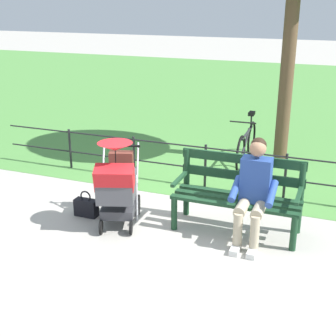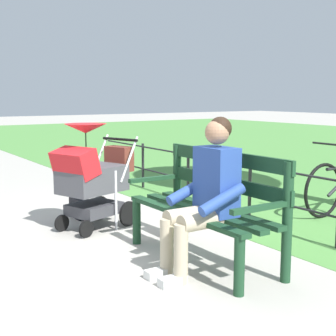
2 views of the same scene
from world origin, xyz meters
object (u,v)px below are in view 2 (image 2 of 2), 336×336
(person_on_bench, at_px, (206,191))
(stroller, at_px, (92,175))
(handbag, at_px, (80,207))
(park_bench, at_px, (210,201))

(person_on_bench, height_order, stroller, person_on_bench)
(stroller, relative_size, handbag, 3.11)
(person_on_bench, bearing_deg, stroller, 7.82)
(park_bench, distance_m, stroller, 1.55)
(person_on_bench, distance_m, handbag, 2.31)
(person_on_bench, bearing_deg, park_bench, -44.02)
(park_bench, distance_m, person_on_bench, 0.35)
(park_bench, relative_size, handbag, 4.33)
(park_bench, xyz_separation_m, handbag, (2.01, 0.39, -0.40))
(park_bench, bearing_deg, stroller, 17.21)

